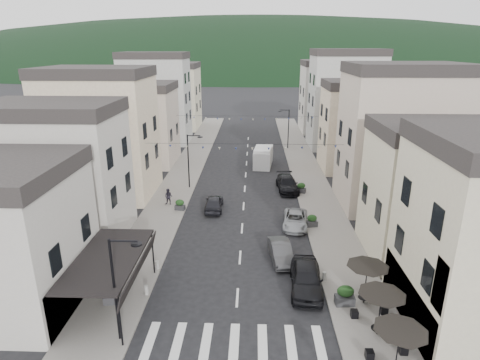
# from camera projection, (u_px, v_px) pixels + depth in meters

# --- Properties ---
(sidewalk_left) EXTENTS (4.00, 76.00, 0.12)m
(sidewalk_left) POSITION_uv_depth(u_px,v_px,m) (186.00, 171.00, 49.86)
(sidewalk_left) COLOR slate
(sidewalk_left) RESTS_ON ground
(sidewalk_right) EXTENTS (4.00, 76.00, 0.12)m
(sidewalk_right) POSITION_uv_depth(u_px,v_px,m) (307.00, 173.00, 49.36)
(sidewalk_right) COLOR slate
(sidewalk_right) RESTS_ON ground
(hill_backdrop) EXTENTS (640.00, 360.00, 70.00)m
(hill_backdrop) POSITION_uv_depth(u_px,v_px,m) (253.00, 66.00, 303.44)
(hill_backdrop) COLOR black
(hill_backdrop) RESTS_ON ground
(boutique_awning) EXTENTS (3.77, 7.50, 3.28)m
(boutique_awning) POSITION_uv_depth(u_px,v_px,m) (112.00, 260.00, 23.30)
(boutique_awning) COLOR black
(boutique_awning) RESTS_ON ground
(buildings_row_left) EXTENTS (10.20, 54.16, 14.00)m
(buildings_row_left) POSITION_uv_depth(u_px,v_px,m) (139.00, 115.00, 53.60)
(buildings_row_left) COLOR #B6B0A7
(buildings_row_left) RESTS_ON ground
(buildings_row_right) EXTENTS (10.20, 54.16, 14.50)m
(buildings_row_right) POSITION_uv_depth(u_px,v_px,m) (359.00, 116.00, 51.49)
(buildings_row_right) COLOR beige
(buildings_row_right) RESTS_ON ground
(cafe_terrace) EXTENTS (2.50, 8.10, 2.53)m
(cafe_terrace) POSITION_uv_depth(u_px,v_px,m) (381.00, 299.00, 20.97)
(cafe_terrace) COLOR black
(cafe_terrace) RESTS_ON ground
(streetlamp_left_near) EXTENTS (1.70, 0.56, 6.00)m
(streetlamp_left_near) POSITION_uv_depth(u_px,v_px,m) (119.00, 280.00, 20.23)
(streetlamp_left_near) COLOR black
(streetlamp_left_near) RESTS_ON ground
(streetlamp_left_far) EXTENTS (1.70, 0.56, 6.00)m
(streetlamp_left_far) POSITION_uv_depth(u_px,v_px,m) (191.00, 156.00, 42.96)
(streetlamp_left_far) COLOR black
(streetlamp_left_far) RESTS_ON ground
(streetlamp_right_far) EXTENTS (1.70, 0.56, 6.00)m
(streetlamp_right_far) POSITION_uv_depth(u_px,v_px,m) (287.00, 125.00, 59.62)
(streetlamp_right_far) COLOR black
(streetlamp_right_far) RESTS_ON ground
(bollards) EXTENTS (11.66, 10.26, 0.60)m
(bollards) POSITION_uv_depth(u_px,v_px,m) (237.00, 297.00, 24.40)
(bollards) COLOR gray
(bollards) RESTS_ON ground
(bunting_near) EXTENTS (19.00, 0.28, 0.62)m
(bunting_near) POSITION_uv_depth(u_px,v_px,m) (244.00, 148.00, 38.35)
(bunting_near) COLOR black
(bunting_near) RESTS_ON ground
(bunting_far) EXTENTS (19.00, 0.28, 0.62)m
(bunting_far) POSITION_uv_depth(u_px,v_px,m) (247.00, 119.00, 53.51)
(bunting_far) COLOR black
(bunting_far) RESTS_ON ground
(parked_car_a) EXTENTS (2.31, 5.05, 1.68)m
(parked_car_a) POSITION_uv_depth(u_px,v_px,m) (306.00, 278.00, 25.59)
(parked_car_a) COLOR black
(parked_car_a) RESTS_ON ground
(parked_car_b) EXTENTS (1.91, 4.19, 1.33)m
(parked_car_b) POSITION_uv_depth(u_px,v_px,m) (281.00, 252.00, 29.20)
(parked_car_b) COLOR #333436
(parked_car_b) RESTS_ON ground
(parked_car_c) EXTENTS (2.55, 4.66, 1.24)m
(parked_car_c) POSITION_uv_depth(u_px,v_px,m) (295.00, 220.00, 34.66)
(parked_car_c) COLOR #919499
(parked_car_c) RESTS_ON ground
(parked_car_d) EXTENTS (2.44, 5.24, 1.48)m
(parked_car_d) POSITION_uv_depth(u_px,v_px,m) (287.00, 184.00, 43.25)
(parked_car_d) COLOR black
(parked_car_d) RESTS_ON ground
(parked_car_e) EXTENTS (1.71, 4.13, 1.40)m
(parked_car_e) POSITION_uv_depth(u_px,v_px,m) (214.00, 203.00, 38.14)
(parked_car_e) COLOR black
(parked_car_e) RESTS_ON ground
(delivery_van) EXTENTS (2.71, 5.53, 2.55)m
(delivery_van) POSITION_uv_depth(u_px,v_px,m) (263.00, 156.00, 52.00)
(delivery_van) COLOR silver
(delivery_van) RESTS_ON ground
(pedestrian_a) EXTENTS (0.65, 0.47, 1.63)m
(pedestrian_a) POSITION_uv_depth(u_px,v_px,m) (119.00, 244.00, 29.71)
(pedestrian_a) COLOR black
(pedestrian_a) RESTS_ON sidewalk_left
(pedestrian_b) EXTENTS (0.87, 0.73, 1.62)m
(pedestrian_b) POSITION_uv_depth(u_px,v_px,m) (169.00, 197.00, 39.06)
(pedestrian_b) COLOR black
(pedestrian_b) RESTS_ON sidewalk_left
(planter_la) EXTENTS (1.07, 0.70, 1.11)m
(planter_la) POSITION_uv_depth(u_px,v_px,m) (112.00, 295.00, 24.15)
(planter_la) COLOR #313033
(planter_la) RESTS_ON sidewalk_left
(planter_lb) EXTENTS (1.01, 0.69, 1.04)m
(planter_lb) POSITION_uv_depth(u_px,v_px,m) (180.00, 205.00, 37.88)
(planter_lb) COLOR #2B2B2D
(planter_lb) RESTS_ON sidewalk_left
(planter_ra) EXTENTS (1.18, 0.70, 1.29)m
(planter_ra) POSITION_uv_depth(u_px,v_px,m) (345.00, 295.00, 23.97)
(planter_ra) COLOR #303032
(planter_ra) RESTS_ON sidewalk_right
(planter_rb) EXTENTS (1.05, 0.72, 1.07)m
(planter_rb) POSITION_uv_depth(u_px,v_px,m) (312.00, 221.00, 34.41)
(planter_rb) COLOR #2E2E31
(planter_rb) RESTS_ON sidewalk_right
(planter_rc) EXTENTS (1.10, 0.84, 1.09)m
(planter_rc) POSITION_uv_depth(u_px,v_px,m) (301.00, 188.00, 42.34)
(planter_rc) COLOR #2F2E31
(planter_rc) RESTS_ON sidewalk_right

